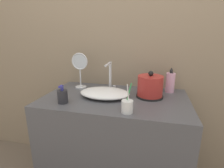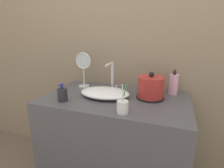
# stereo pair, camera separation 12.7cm
# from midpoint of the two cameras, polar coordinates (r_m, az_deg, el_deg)

# --- Properties ---
(wall_back) EXTENTS (6.00, 0.04, 2.60)m
(wall_back) POSITION_cam_midpoint_polar(r_m,az_deg,el_deg) (1.54, 7.69, 17.34)
(wall_back) COLOR gray
(wall_back) RESTS_ON ground_plane
(vanity_counter) EXTENTS (1.06, 0.62, 0.81)m
(vanity_counter) POSITION_cam_midpoint_polar(r_m,az_deg,el_deg) (1.49, 3.47, -19.15)
(vanity_counter) COLOR #4C4C51
(vanity_counter) RESTS_ON ground_plane
(sink_basin) EXTENTS (0.37, 0.26, 0.06)m
(sink_basin) POSITION_cam_midpoint_polar(r_m,az_deg,el_deg) (1.30, 0.42, -2.90)
(sink_basin) COLOR white
(sink_basin) RESTS_ON vanity_counter
(faucet) EXTENTS (0.06, 0.15, 0.24)m
(faucet) POSITION_cam_midpoint_polar(r_m,az_deg,el_deg) (1.41, 2.64, 2.98)
(faucet) COLOR silver
(faucet) RESTS_ON vanity_counter
(electric_kettle) EXTENTS (0.20, 0.20, 0.20)m
(electric_kettle) POSITION_cam_midpoint_polar(r_m,az_deg,el_deg) (1.30, 15.29, -1.44)
(electric_kettle) COLOR black
(electric_kettle) RESTS_ON vanity_counter
(toothbrush_cup) EXTENTS (0.07, 0.07, 0.18)m
(toothbrush_cup) POSITION_cam_midpoint_polar(r_m,az_deg,el_deg) (1.04, 7.02, -7.45)
(toothbrush_cup) COLOR silver
(toothbrush_cup) RESTS_ON vanity_counter
(lotion_bottle) EXTENTS (0.07, 0.07, 0.13)m
(lotion_bottle) POSITION_cam_midpoint_polar(r_m,az_deg,el_deg) (1.24, -13.07, -3.40)
(lotion_bottle) COLOR #28282D
(lotion_bottle) RESTS_ON vanity_counter
(shampoo_bottle) EXTENTS (0.07, 0.07, 0.20)m
(shampoo_bottle) POSITION_cam_midpoint_polar(r_m,az_deg,el_deg) (1.44, 21.87, 0.00)
(shampoo_bottle) COLOR #EAA8C6
(shampoo_bottle) RESTS_ON vanity_counter
(vanity_mirror) EXTENTS (0.14, 0.10, 0.30)m
(vanity_mirror) POSITION_cam_midpoint_polar(r_m,az_deg,el_deg) (1.52, -6.94, 5.29)
(vanity_mirror) COLOR silver
(vanity_mirror) RESTS_ON vanity_counter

